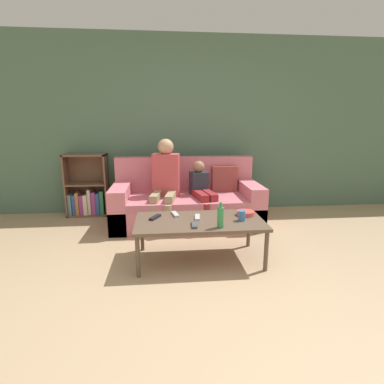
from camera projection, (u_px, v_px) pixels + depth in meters
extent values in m
plane|color=tan|center=(213.00, 301.00, 2.33)|extent=(22.00, 22.00, 0.00)
cube|color=#4C6B56|center=(187.00, 126.00, 4.52)|extent=(12.00, 0.06, 2.60)
cube|color=#D1707F|center=(187.00, 213.00, 4.10)|extent=(1.96, 0.92, 0.29)
cube|color=#C06775|center=(187.00, 201.00, 3.97)|extent=(1.52, 0.74, 0.10)
cube|color=#D1707F|center=(184.00, 173.00, 4.35)|extent=(1.96, 0.18, 0.48)
cube|color=#D1707F|center=(122.00, 205.00, 3.99)|extent=(0.22, 0.92, 0.55)
cube|color=#D1707F|center=(249.00, 202.00, 4.15)|extent=(0.22, 0.92, 0.55)
cube|color=#93423D|center=(224.00, 179.00, 4.27)|extent=(0.36, 0.12, 0.36)
cube|color=brown|center=(67.00, 186.00, 4.37)|extent=(0.02, 0.28, 0.91)
cube|color=brown|center=(107.00, 185.00, 4.43)|extent=(0.02, 0.28, 0.91)
cube|color=brown|center=(89.00, 183.00, 4.53)|extent=(0.59, 0.02, 0.91)
cube|color=brown|center=(89.00, 214.00, 4.50)|extent=(0.59, 0.28, 0.02)
cube|color=brown|center=(87.00, 184.00, 4.40)|extent=(0.54, 0.28, 0.02)
cube|color=brown|center=(85.00, 155.00, 4.30)|extent=(0.59, 0.28, 0.02)
cube|color=#6699A8|center=(71.00, 204.00, 4.43)|extent=(0.05, 0.16, 0.30)
cube|color=#33519E|center=(75.00, 204.00, 4.43)|extent=(0.04, 0.16, 0.30)
cube|color=#B77542|center=(78.00, 203.00, 4.43)|extent=(0.05, 0.17, 0.33)
cube|color=#993D84|center=(82.00, 204.00, 4.44)|extent=(0.06, 0.16, 0.29)
cube|color=beige|center=(87.00, 204.00, 4.45)|extent=(0.05, 0.21, 0.30)
cube|color=beige|center=(90.00, 201.00, 4.44)|extent=(0.04, 0.17, 0.37)
cube|color=#993D84|center=(95.00, 203.00, 4.46)|extent=(0.06, 0.19, 0.33)
cube|color=#33519E|center=(99.00, 203.00, 4.47)|extent=(0.05, 0.20, 0.32)
cube|color=#2D7A4C|center=(103.00, 202.00, 4.47)|extent=(0.05, 0.19, 0.35)
cylinder|color=brown|center=(138.00, 257.00, 2.66)|extent=(0.04, 0.04, 0.39)
cylinder|color=brown|center=(266.00, 251.00, 2.77)|extent=(0.04, 0.04, 0.39)
cylinder|color=brown|center=(142.00, 233.00, 3.22)|extent=(0.04, 0.04, 0.39)
cylinder|color=brown|center=(249.00, 229.00, 3.33)|extent=(0.04, 0.04, 0.39)
cube|color=brown|center=(200.00, 222.00, 2.95)|extent=(1.26, 0.66, 0.03)
cylinder|color=#9E8966|center=(153.00, 220.00, 3.64)|extent=(0.10, 0.10, 0.39)
cylinder|color=#9E8966|center=(168.00, 221.00, 3.63)|extent=(0.10, 0.10, 0.39)
cube|color=#9E8966|center=(156.00, 196.00, 3.82)|extent=(0.17, 0.42, 0.09)
cube|color=#9E8966|center=(171.00, 196.00, 3.80)|extent=(0.17, 0.42, 0.09)
cube|color=#C6474C|center=(166.00, 175.00, 3.99)|extent=(0.37, 0.26, 0.56)
sphere|color=tan|center=(166.00, 147.00, 3.91)|extent=(0.21, 0.21, 0.21)
cylinder|color=maroon|center=(206.00, 219.00, 3.69)|extent=(0.11, 0.11, 0.39)
cylinder|color=maroon|center=(215.00, 218.00, 3.72)|extent=(0.11, 0.11, 0.39)
cube|color=maroon|center=(200.00, 196.00, 3.85)|extent=(0.18, 0.42, 0.09)
cube|color=maroon|center=(209.00, 195.00, 3.89)|extent=(0.18, 0.42, 0.09)
cube|color=#282D38|center=(199.00, 183.00, 4.07)|extent=(0.25, 0.24, 0.31)
sphere|color=#936B4C|center=(199.00, 167.00, 4.02)|extent=(0.16, 0.16, 0.16)
cylinder|color=#3D70B2|center=(242.00, 216.00, 2.92)|extent=(0.07, 0.07, 0.10)
cube|color=#B7B7BC|center=(197.00, 217.00, 2.99)|extent=(0.07, 0.17, 0.02)
cube|color=#B7B7BC|center=(175.00, 214.00, 3.09)|extent=(0.08, 0.18, 0.02)
cube|color=black|center=(155.00, 217.00, 2.99)|extent=(0.12, 0.17, 0.02)
cube|color=#47474C|center=(194.00, 225.00, 2.77)|extent=(0.06, 0.17, 0.02)
cylinder|color=#DB4C47|center=(245.00, 213.00, 3.09)|extent=(0.18, 0.18, 0.05)
cylinder|color=#33844C|center=(221.00, 218.00, 2.71)|extent=(0.06, 0.06, 0.19)
cylinder|color=#33844C|center=(221.00, 205.00, 2.68)|extent=(0.03, 0.03, 0.05)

